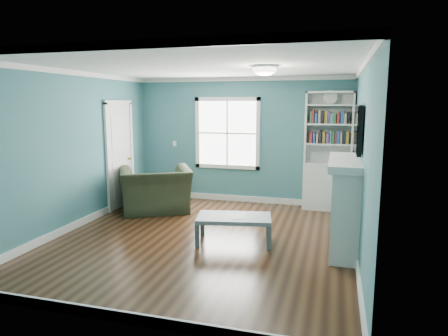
# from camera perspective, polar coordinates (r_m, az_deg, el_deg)

# --- Properties ---
(floor) EXTENTS (5.00, 5.00, 0.00)m
(floor) POSITION_cam_1_polar(r_m,az_deg,el_deg) (6.29, -2.94, -10.04)
(floor) COLOR black
(floor) RESTS_ON ground
(room_walls) EXTENTS (5.00, 5.00, 5.00)m
(room_walls) POSITION_cam_1_polar(r_m,az_deg,el_deg) (5.95, -3.07, 4.48)
(room_walls) COLOR #346D78
(room_walls) RESTS_ON ground
(trim) EXTENTS (4.50, 5.00, 2.60)m
(trim) POSITION_cam_1_polar(r_m,az_deg,el_deg) (5.99, -3.04, 1.19)
(trim) COLOR white
(trim) RESTS_ON ground
(window) EXTENTS (1.40, 0.06, 1.50)m
(window) POSITION_cam_1_polar(r_m,az_deg,el_deg) (8.42, 0.47, 4.99)
(window) COLOR white
(window) RESTS_ON room_walls
(bookshelf) EXTENTS (0.90, 0.35, 2.31)m
(bookshelf) POSITION_cam_1_polar(r_m,az_deg,el_deg) (8.00, 14.56, 0.67)
(bookshelf) COLOR silver
(bookshelf) RESTS_ON ground
(fireplace) EXTENTS (0.44, 1.58, 1.30)m
(fireplace) POSITION_cam_1_polar(r_m,az_deg,el_deg) (5.99, 16.92, -5.06)
(fireplace) COLOR black
(fireplace) RESTS_ON ground
(tv) EXTENTS (0.06, 1.10, 0.65)m
(tv) POSITION_cam_1_polar(r_m,az_deg,el_deg) (5.83, 18.62, 5.32)
(tv) COLOR black
(tv) RESTS_ON fireplace
(door) EXTENTS (0.12, 0.98, 2.17)m
(door) POSITION_cam_1_polar(r_m,az_deg,el_deg) (8.21, -14.66, 1.93)
(door) COLOR silver
(door) RESTS_ON ground
(ceiling_fixture) EXTENTS (0.38, 0.38, 0.15)m
(ceiling_fixture) POSITION_cam_1_polar(r_m,az_deg,el_deg) (5.82, 5.84, 13.87)
(ceiling_fixture) COLOR white
(ceiling_fixture) RESTS_ON room_walls
(light_switch) EXTENTS (0.08, 0.01, 0.12)m
(light_switch) POSITION_cam_1_polar(r_m,az_deg,el_deg) (8.83, -7.07, 3.49)
(light_switch) COLOR white
(light_switch) RESTS_ON room_walls
(recliner) EXTENTS (1.55, 1.38, 1.14)m
(recliner) POSITION_cam_1_polar(r_m,az_deg,el_deg) (7.80, -9.75, -2.02)
(recliner) COLOR black
(recliner) RESTS_ON ground
(coffee_table) EXTENTS (1.19, 0.79, 0.40)m
(coffee_table) POSITION_cam_1_polar(r_m,az_deg,el_deg) (6.04, 1.44, -7.36)
(coffee_table) COLOR #475055
(coffee_table) RESTS_ON ground
(paper_sheet) EXTENTS (0.33, 0.36, 0.00)m
(paper_sheet) POSITION_cam_1_polar(r_m,az_deg,el_deg) (6.02, 2.06, -6.89)
(paper_sheet) COLOR white
(paper_sheet) RESTS_ON coffee_table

